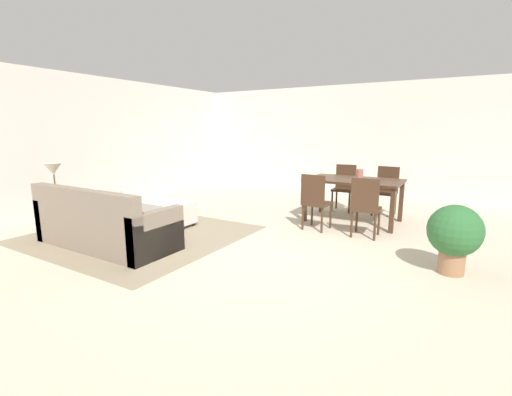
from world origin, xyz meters
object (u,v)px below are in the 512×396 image
object	(u,v)px
vase_centerpiece	(360,174)
side_table	(57,203)
dining_chair_near_right	(365,204)
dining_chair_far_right	(386,188)
ottoman_table	(165,212)
potted_plant	(455,234)
dining_table	(354,184)
dining_chair_near_left	(315,199)
dining_chair_far_left	(344,185)
couch	(104,226)
table_lamp	(53,170)
book_on_ottoman	(159,200)

from	to	relation	value
vase_centerpiece	side_table	bearing A→B (deg)	-142.79
dining_chair_near_right	dining_chair_far_right	bearing A→B (deg)	91.40
ottoman_table	dining_chair_far_right	xyz separation A→B (m)	(3.04, 2.80, 0.28)
dining_chair_near_right	potted_plant	xyz separation A→B (m)	(1.20, -0.87, -0.05)
dining_table	dining_chair_near_left	world-z (taller)	dining_chair_near_left
dining_chair_far_left	ottoman_table	bearing A→B (deg)	-129.18
dining_chair_near_right	ottoman_table	bearing A→B (deg)	-161.07
dining_table	dining_chair_far_left	distance (m)	0.92
side_table	dining_chair_near_left	size ratio (longest dim) A/B	0.62
side_table	dining_chair_far_left	size ratio (longest dim) A/B	0.62
dining_table	vase_centerpiece	world-z (taller)	vase_centerpiece
dining_chair_far_left	potted_plant	distance (m)	3.28
dining_chair_near_left	dining_chair_far_right	xyz separation A→B (m)	(0.76, 1.75, 0.00)
couch	table_lamp	bearing A→B (deg)	174.24
couch	dining_chair_near_left	distance (m)	3.19
book_on_ottoman	potted_plant	world-z (taller)	potted_plant
dining_table	book_on_ottoman	size ratio (longest dim) A/B	6.16
side_table	book_on_ottoman	world-z (taller)	side_table
dining_chair_near_left	dining_table	bearing A→B (deg)	67.42
dining_chair_near_right	vase_centerpiece	bearing A→B (deg)	110.78
dining_table	vase_centerpiece	distance (m)	0.20
dining_table	dining_chair_near_left	xyz separation A→B (m)	(-0.37, -0.89, -0.15)
dining_chair_near_left	dining_chair_far_right	size ratio (longest dim) A/B	1.00
ottoman_table	dining_chair_near_right	size ratio (longest dim) A/B	1.02
couch	potted_plant	bearing A→B (deg)	18.54
ottoman_table	dining_chair_near_right	world-z (taller)	dining_chair_near_right
dining_chair_far_right	vase_centerpiece	world-z (taller)	vase_centerpiece
table_lamp	dining_chair_near_left	xyz separation A→B (m)	(3.58, 2.15, -0.46)
potted_plant	dining_table	bearing A→B (deg)	133.08
table_lamp	dining_chair_far_right	size ratio (longest dim) A/B	0.57
table_lamp	book_on_ottoman	xyz separation A→B (m)	(1.19, 1.07, -0.54)
dining_chair_near_right	dining_chair_near_left	bearing A→B (deg)	-179.80
book_on_ottoman	side_table	bearing A→B (deg)	-138.22
dining_table	couch	bearing A→B (deg)	-129.31
dining_chair_far_left	potted_plant	size ratio (longest dim) A/B	1.15
dining_chair_far_left	dining_table	bearing A→B (deg)	-63.10
ottoman_table	dining_chair_far_left	world-z (taller)	dining_chair_far_left
table_lamp	dining_chair_far_left	world-z (taller)	table_lamp
potted_plant	vase_centerpiece	bearing A→B (deg)	131.05
couch	dining_chair_far_right	xyz separation A→B (m)	(2.98, 4.03, 0.22)
potted_plant	side_table	bearing A→B (deg)	-167.07
side_table	dining_table	xyz separation A→B (m)	(3.95, 3.03, 0.22)
vase_centerpiece	dining_chair_near_left	bearing A→B (deg)	-116.37
ottoman_table	potted_plant	xyz separation A→B (m)	(4.29, 0.19, 0.23)
dining_chair_near_right	vase_centerpiece	size ratio (longest dim) A/B	5.07
dining_chair_far_left	couch	bearing A→B (deg)	-118.76
ottoman_table	dining_chair_near_left	bearing A→B (deg)	24.80
potted_plant	dining_chair_near_left	bearing A→B (deg)	156.69
dining_chair_near_left	book_on_ottoman	xyz separation A→B (m)	(-2.38, -1.08, -0.08)
book_on_ottoman	dining_chair_far_right	bearing A→B (deg)	41.94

